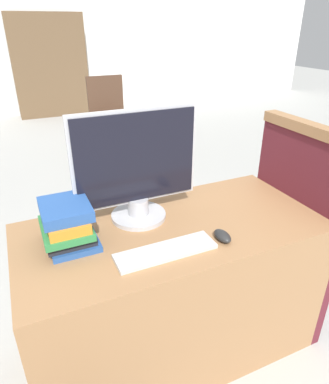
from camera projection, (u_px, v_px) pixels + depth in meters
The scene contains 9 objects.
wall_back at pixel (30, 31), 5.80m from camera, with size 12.00×0.06×2.80m.
desk at pixel (172, 290), 1.66m from camera, with size 1.33×0.63×0.73m.
carrel_divider at pixel (293, 226), 1.80m from camera, with size 0.07×0.59×1.12m.
monitor at pixel (137, 169), 1.46m from camera, with size 0.55×0.25×0.49m.
keyboard at pixel (166, 251), 1.32m from camera, with size 0.40×0.11×0.02m.
mouse at pixel (222, 236), 1.39m from camera, with size 0.05×0.10×0.04m.
book_stack at pixel (67, 225), 1.34m from camera, with size 0.21×0.24×0.18m.
far_chair at pixel (109, 113), 4.18m from camera, with size 0.44×0.44×0.96m.
bookshelf_far at pixel (50, 66), 5.94m from camera, with size 1.24×0.32×1.69m.
Camera 1 is at (-0.56, -0.83, 1.53)m, focal length 32.00 mm.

